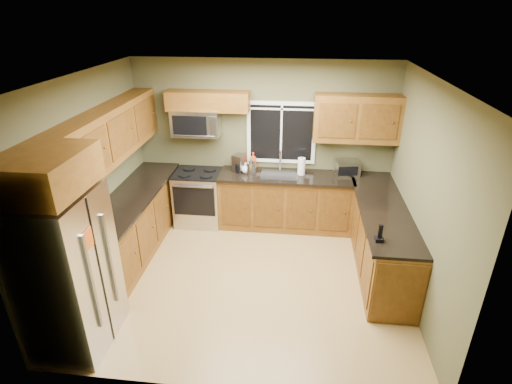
% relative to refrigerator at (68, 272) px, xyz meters
% --- Properties ---
extents(floor, '(4.20, 4.20, 0.00)m').
position_rel_refrigerator_xyz_m(floor, '(1.74, 1.30, -0.90)').
color(floor, olive).
rests_on(floor, ground).
extents(ceiling, '(4.20, 4.20, 0.00)m').
position_rel_refrigerator_xyz_m(ceiling, '(1.74, 1.30, 1.80)').
color(ceiling, white).
rests_on(ceiling, back_wall).
extents(back_wall, '(4.20, 0.00, 4.20)m').
position_rel_refrigerator_xyz_m(back_wall, '(1.74, 3.10, 0.45)').
color(back_wall, brown).
rests_on(back_wall, ground).
extents(front_wall, '(4.20, 0.00, 4.20)m').
position_rel_refrigerator_xyz_m(front_wall, '(1.74, -0.50, 0.45)').
color(front_wall, brown).
rests_on(front_wall, ground).
extents(left_wall, '(0.00, 3.60, 3.60)m').
position_rel_refrigerator_xyz_m(left_wall, '(-0.36, 1.30, 0.45)').
color(left_wall, brown).
rests_on(left_wall, ground).
extents(right_wall, '(0.00, 3.60, 3.60)m').
position_rel_refrigerator_xyz_m(right_wall, '(3.84, 1.30, 0.45)').
color(right_wall, brown).
rests_on(right_wall, ground).
extents(window, '(1.12, 0.03, 1.02)m').
position_rel_refrigerator_xyz_m(window, '(2.04, 3.08, 0.65)').
color(window, white).
rests_on(window, back_wall).
extents(base_cabinets_left, '(0.60, 2.65, 0.90)m').
position_rel_refrigerator_xyz_m(base_cabinets_left, '(-0.06, 1.78, -0.45)').
color(base_cabinets_left, brown).
rests_on(base_cabinets_left, ground).
extents(countertop_left, '(0.65, 2.65, 0.04)m').
position_rel_refrigerator_xyz_m(countertop_left, '(-0.04, 1.78, 0.02)').
color(countertop_left, black).
rests_on(countertop_left, base_cabinets_left).
extents(base_cabinets_back, '(2.17, 0.60, 0.90)m').
position_rel_refrigerator_xyz_m(base_cabinets_back, '(2.15, 2.80, -0.45)').
color(base_cabinets_back, brown).
rests_on(base_cabinets_back, ground).
extents(countertop_back, '(2.17, 0.65, 0.04)m').
position_rel_refrigerator_xyz_m(countertop_back, '(2.15, 2.78, 0.02)').
color(countertop_back, black).
rests_on(countertop_back, base_cabinets_back).
extents(base_cabinets_peninsula, '(0.60, 2.52, 0.90)m').
position_rel_refrigerator_xyz_m(base_cabinets_peninsula, '(3.54, 1.84, -0.45)').
color(base_cabinets_peninsula, brown).
rests_on(base_cabinets_peninsula, ground).
extents(countertop_peninsula, '(0.65, 2.50, 0.04)m').
position_rel_refrigerator_xyz_m(countertop_peninsula, '(3.51, 1.85, 0.02)').
color(countertop_peninsula, black).
rests_on(countertop_peninsula, base_cabinets_peninsula).
extents(upper_cabinets_left, '(0.33, 2.65, 0.72)m').
position_rel_refrigerator_xyz_m(upper_cabinets_left, '(-0.20, 1.78, 0.96)').
color(upper_cabinets_left, brown).
rests_on(upper_cabinets_left, left_wall).
extents(upper_cabinets_back_left, '(1.30, 0.33, 0.30)m').
position_rel_refrigerator_xyz_m(upper_cabinets_back_left, '(0.89, 2.94, 1.17)').
color(upper_cabinets_back_left, brown).
rests_on(upper_cabinets_back_left, back_wall).
extents(upper_cabinets_back_right, '(1.30, 0.33, 0.72)m').
position_rel_refrigerator_xyz_m(upper_cabinets_back_right, '(3.19, 2.94, 0.96)').
color(upper_cabinets_back_right, brown).
rests_on(upper_cabinets_back_right, back_wall).
extents(upper_cabinet_over_fridge, '(0.72, 0.90, 0.38)m').
position_rel_refrigerator_xyz_m(upper_cabinet_over_fridge, '(-0.00, 0.00, 1.13)').
color(upper_cabinet_over_fridge, brown).
rests_on(upper_cabinet_over_fridge, left_wall).
extents(refrigerator, '(0.74, 0.90, 1.80)m').
position_rel_refrigerator_xyz_m(refrigerator, '(0.00, 0.00, 0.00)').
color(refrigerator, '#B7B7BC').
rests_on(refrigerator, ground).
extents(range, '(0.76, 0.69, 0.94)m').
position_rel_refrigerator_xyz_m(range, '(0.69, 2.77, -0.43)').
color(range, '#B7B7BC').
rests_on(range, ground).
extents(microwave, '(0.76, 0.41, 0.42)m').
position_rel_refrigerator_xyz_m(microwave, '(0.69, 2.91, 0.83)').
color(microwave, '#B7B7BC').
rests_on(microwave, back_wall).
extents(sink, '(0.60, 0.42, 0.36)m').
position_rel_refrigerator_xyz_m(sink, '(2.04, 2.79, 0.05)').
color(sink, slate).
rests_on(sink, countertop_back).
extents(toaster_oven, '(0.41, 0.34, 0.23)m').
position_rel_refrigerator_xyz_m(toaster_oven, '(3.12, 2.92, 0.15)').
color(toaster_oven, '#B7B7BC').
rests_on(toaster_oven, countertop_back).
extents(coffee_maker, '(0.24, 0.27, 0.28)m').
position_rel_refrigerator_xyz_m(coffee_maker, '(1.37, 2.87, 0.17)').
color(coffee_maker, slate).
rests_on(coffee_maker, countertop_back).
extents(kettle, '(0.18, 0.18, 0.25)m').
position_rel_refrigerator_xyz_m(kettle, '(1.58, 2.76, 0.16)').
color(kettle, '#B7B7BC').
rests_on(kettle, countertop_back).
extents(paper_towel_roll, '(0.13, 0.13, 0.31)m').
position_rel_refrigerator_xyz_m(paper_towel_roll, '(2.39, 2.84, 0.18)').
color(paper_towel_roll, white).
rests_on(paper_towel_roll, countertop_back).
extents(soap_bottle_a, '(0.14, 0.14, 0.29)m').
position_rel_refrigerator_xyz_m(soap_bottle_a, '(1.59, 3.00, 0.18)').
color(soap_bottle_a, '#D34D13').
rests_on(soap_bottle_a, countertop_back).
extents(soap_bottle_c, '(0.16, 0.16, 0.17)m').
position_rel_refrigerator_xyz_m(soap_bottle_c, '(1.49, 2.81, 0.13)').
color(soap_bottle_c, white).
rests_on(soap_bottle_c, countertop_back).
extents(cordless_phone, '(0.10, 0.10, 0.21)m').
position_rel_refrigerator_xyz_m(cordless_phone, '(3.31, 0.93, 0.10)').
color(cordless_phone, black).
rests_on(cordless_phone, countertop_peninsula).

